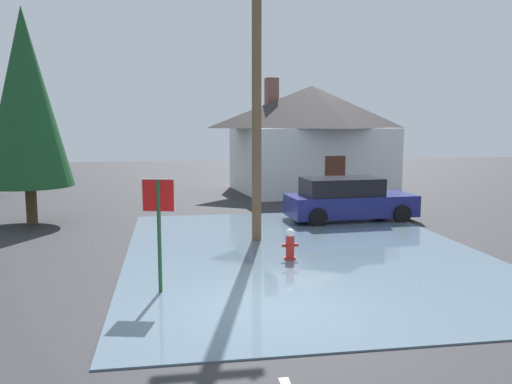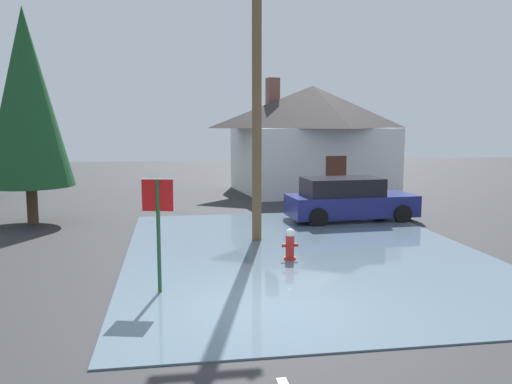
{
  "view_description": "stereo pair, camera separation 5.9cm",
  "coord_description": "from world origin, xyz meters",
  "px_view_note": "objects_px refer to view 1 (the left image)",
  "views": [
    {
      "loc": [
        -1.82,
        -9.59,
        3.53
      ],
      "look_at": [
        0.51,
        4.59,
        1.65
      ],
      "focal_mm": 37.23,
      "sensor_mm": 36.0,
      "label": 1
    },
    {
      "loc": [
        -1.76,
        -9.59,
        3.53
      ],
      "look_at": [
        0.51,
        4.59,
        1.65
      ],
      "focal_mm": 37.23,
      "sensor_mm": 36.0,
      "label": 2
    }
  ],
  "objects_px": {
    "stop_sign_near": "(159,213)",
    "house": "(311,137)",
    "utility_pole": "(257,76)",
    "pine_tree_mid_left": "(25,98)",
    "parked_car": "(348,200)",
    "fire_hydrant": "(290,245)"
  },
  "relations": [
    {
      "from": "stop_sign_near",
      "to": "house",
      "type": "bearing_deg",
      "value": 64.5
    },
    {
      "from": "stop_sign_near",
      "to": "utility_pole",
      "type": "bearing_deg",
      "value": 58.63
    },
    {
      "from": "stop_sign_near",
      "to": "pine_tree_mid_left",
      "type": "xyz_separation_m",
      "value": [
        -4.55,
        8.47,
        2.66
      ]
    },
    {
      "from": "utility_pole",
      "to": "parked_car",
      "type": "bearing_deg",
      "value": 36.2
    },
    {
      "from": "stop_sign_near",
      "to": "house",
      "type": "distance_m",
      "value": 17.28
    },
    {
      "from": "parked_car",
      "to": "pine_tree_mid_left",
      "type": "relative_size",
      "value": 0.63
    },
    {
      "from": "pine_tree_mid_left",
      "to": "fire_hydrant",
      "type": "bearing_deg",
      "value": -39.05
    },
    {
      "from": "stop_sign_near",
      "to": "parked_car",
      "type": "distance_m",
      "value": 9.94
    },
    {
      "from": "utility_pole",
      "to": "pine_tree_mid_left",
      "type": "relative_size",
      "value": 1.26
    },
    {
      "from": "house",
      "to": "pine_tree_mid_left",
      "type": "height_order",
      "value": "pine_tree_mid_left"
    },
    {
      "from": "house",
      "to": "pine_tree_mid_left",
      "type": "bearing_deg",
      "value": -149.36
    },
    {
      "from": "fire_hydrant",
      "to": "pine_tree_mid_left",
      "type": "height_order",
      "value": "pine_tree_mid_left"
    },
    {
      "from": "utility_pole",
      "to": "house",
      "type": "xyz_separation_m",
      "value": [
        4.64,
        11.01,
        -2.07
      ]
    },
    {
      "from": "house",
      "to": "fire_hydrant",
      "type": "bearing_deg",
      "value": -107.26
    },
    {
      "from": "stop_sign_near",
      "to": "fire_hydrant",
      "type": "height_order",
      "value": "stop_sign_near"
    },
    {
      "from": "stop_sign_near",
      "to": "pine_tree_mid_left",
      "type": "bearing_deg",
      "value": 118.22
    },
    {
      "from": "utility_pole",
      "to": "pine_tree_mid_left",
      "type": "bearing_deg",
      "value": 151.9
    },
    {
      "from": "fire_hydrant",
      "to": "parked_car",
      "type": "relative_size",
      "value": 0.18
    },
    {
      "from": "utility_pole",
      "to": "parked_car",
      "type": "height_order",
      "value": "utility_pole"
    },
    {
      "from": "house",
      "to": "parked_car",
      "type": "relative_size",
      "value": 1.8
    },
    {
      "from": "stop_sign_near",
      "to": "parked_car",
      "type": "relative_size",
      "value": 0.51
    },
    {
      "from": "stop_sign_near",
      "to": "house",
      "type": "height_order",
      "value": "house"
    }
  ]
}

